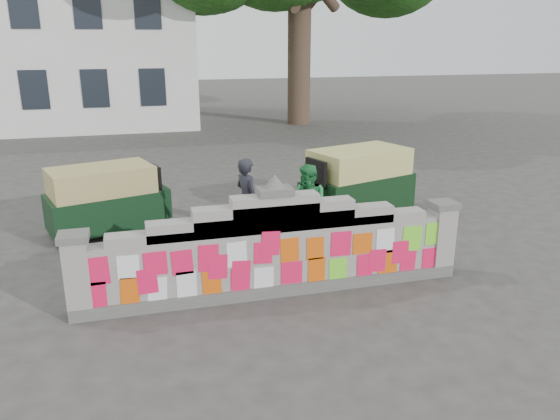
{
  "coord_description": "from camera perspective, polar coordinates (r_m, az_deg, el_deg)",
  "views": [
    {
      "loc": [
        -2.1,
        -7.93,
        4.01
      ],
      "look_at": [
        0.36,
        1.0,
        1.1
      ],
      "focal_mm": 35.0,
      "sensor_mm": 36.0,
      "label": 1
    }
  ],
  "objects": [
    {
      "name": "cyclist_bike",
      "position": [
        10.65,
        -3.41,
        -1.95
      ],
      "size": [
        1.93,
        1.28,
        0.96
      ],
      "primitive_type": "imported",
      "rotation": [
        0.0,
        0.0,
        1.96
      ],
      "color": "black",
      "rests_on": "ground"
    },
    {
      "name": "building",
      "position": [
        30.31,
        -25.75,
        15.81
      ],
      "size": [
        16.0,
        10.0,
        8.9
      ],
      "color": "silver",
      "rests_on": "ground"
    },
    {
      "name": "rickshaw_left",
      "position": [
        12.21,
        -17.7,
        1.13
      ],
      "size": [
        2.7,
        1.82,
        1.45
      ],
      "rotation": [
        0.0,
        0.0,
        0.3
      ],
      "color": "black",
      "rests_on": "ground"
    },
    {
      "name": "parapet_wall",
      "position": [
        8.82,
        -0.53,
        -4.25
      ],
      "size": [
        6.48,
        0.44,
        2.01
      ],
      "color": "#4C4C49",
      "rests_on": "ground"
    },
    {
      "name": "cyclist_rider",
      "position": [
        10.54,
        -3.44,
        -0.24
      ],
      "size": [
        0.59,
        0.7,
        1.63
      ],
      "primitive_type": "imported",
      "rotation": [
        0.0,
        0.0,
        1.96
      ],
      "color": "black",
      "rests_on": "ground"
    },
    {
      "name": "ground",
      "position": [
        9.13,
        -0.52,
        -8.61
      ],
      "size": [
        100.0,
        100.0,
        0.0
      ],
      "primitive_type": "plane",
      "color": "#383533",
      "rests_on": "ground"
    },
    {
      "name": "pedestrian",
      "position": [
        10.84,
        3.08,
        0.39
      ],
      "size": [
        1.0,
        1.03,
        1.67
      ],
      "primitive_type": "imported",
      "rotation": [
        0.0,
        0.0,
        -0.89
      ],
      "color": "#227F3D",
      "rests_on": "ground"
    },
    {
      "name": "rickshaw_right",
      "position": [
        12.97,
        7.98,
        3.01
      ],
      "size": [
        2.92,
        1.98,
        1.57
      ],
      "rotation": [
        0.0,
        0.0,
        3.45
      ],
      "color": "black",
      "rests_on": "ground"
    }
  ]
}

